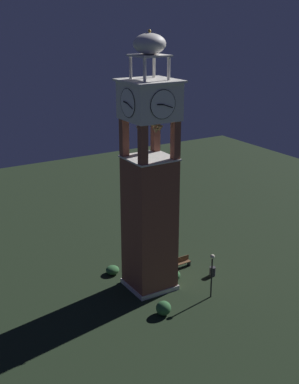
% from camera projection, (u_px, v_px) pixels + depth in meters
% --- Properties ---
extents(ground, '(80.00, 80.00, 0.00)m').
position_uv_depth(ground, '(150.00, 286.00, 42.06)').
color(ground, black).
extents(clock_tower, '(3.94, 3.94, 20.11)m').
position_uv_depth(clock_tower, '(150.00, 190.00, 39.32)').
color(clock_tower, brown).
rests_on(clock_tower, ground).
extents(park_bench, '(0.48, 1.61, 0.95)m').
position_uv_depth(park_bench, '(182.00, 262.00, 44.99)').
color(park_bench, brown).
rests_on(park_bench, ground).
extents(lamp_post, '(0.36, 0.36, 3.71)m').
position_uv_depth(lamp_post, '(212.00, 268.00, 39.55)').
color(lamp_post, black).
rests_on(lamp_post, ground).
extents(trash_bin, '(0.52, 0.52, 0.80)m').
position_uv_depth(trash_bin, '(212.00, 271.00, 43.56)').
color(trash_bin, '#2D2D33').
rests_on(trash_bin, ground).
extents(shrub_near_entry, '(1.04, 1.04, 0.86)m').
position_uv_depth(shrub_near_entry, '(174.00, 275.00, 42.82)').
color(shrub_near_entry, '#336638').
rests_on(shrub_near_entry, ground).
extents(shrub_left_of_tower, '(1.13, 1.13, 1.08)m').
position_uv_depth(shrub_left_of_tower, '(164.00, 308.00, 37.86)').
color(shrub_left_of_tower, '#336638').
rests_on(shrub_left_of_tower, ground).
extents(shrub_behind_bench, '(1.15, 1.15, 0.73)m').
position_uv_depth(shrub_behind_bench, '(113.00, 270.00, 43.88)').
color(shrub_behind_bench, '#336638').
rests_on(shrub_behind_bench, ground).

